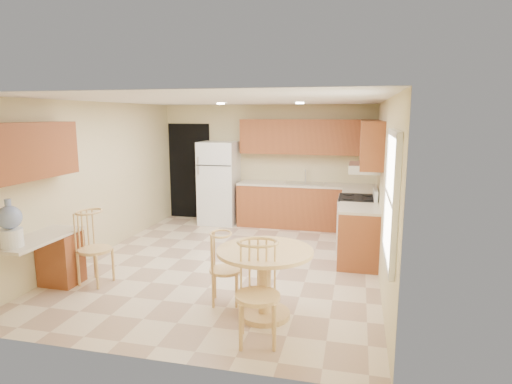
% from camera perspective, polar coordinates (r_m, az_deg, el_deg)
% --- Properties ---
extents(floor, '(5.50, 5.50, 0.00)m').
position_cam_1_polar(floor, '(6.81, -3.53, -9.42)').
color(floor, beige).
rests_on(floor, ground).
extents(ceiling, '(4.50, 5.50, 0.02)m').
position_cam_1_polar(ceiling, '(6.41, -3.78, 12.11)').
color(ceiling, white).
rests_on(ceiling, wall_back).
extents(wall_back, '(4.50, 0.02, 2.50)m').
position_cam_1_polar(wall_back, '(9.13, 1.41, 3.71)').
color(wall_back, beige).
rests_on(wall_back, floor).
extents(wall_front, '(4.50, 0.02, 2.50)m').
position_cam_1_polar(wall_front, '(4.01, -15.29, -5.17)').
color(wall_front, beige).
rests_on(wall_front, floor).
extents(wall_left, '(0.02, 5.50, 2.50)m').
position_cam_1_polar(wall_left, '(7.47, -20.41, 1.60)').
color(wall_left, beige).
rests_on(wall_left, floor).
extents(wall_right, '(0.02, 5.50, 2.50)m').
position_cam_1_polar(wall_right, '(6.22, 16.57, 0.21)').
color(wall_right, beige).
rests_on(wall_right, floor).
extents(doorway, '(0.90, 0.02, 2.10)m').
position_cam_1_polar(doorway, '(9.66, -8.83, 2.76)').
color(doorway, black).
rests_on(doorway, floor).
extents(base_cab_back, '(2.75, 0.60, 0.87)m').
position_cam_1_polar(base_cab_back, '(8.83, 6.54, -1.94)').
color(base_cab_back, '#9C5027').
rests_on(base_cab_back, floor).
extents(counter_back, '(2.75, 0.63, 0.04)m').
position_cam_1_polar(counter_back, '(8.75, 6.60, 0.98)').
color(counter_back, beige).
rests_on(counter_back, base_cab_back).
extents(base_cab_right_a, '(0.60, 0.59, 0.87)m').
position_cam_1_polar(base_cab_right_a, '(8.19, 13.52, -3.12)').
color(base_cab_right_a, '#9C5027').
rests_on(base_cab_right_a, floor).
extents(counter_right_a, '(0.63, 0.59, 0.04)m').
position_cam_1_polar(counter_right_a, '(8.10, 13.66, 0.01)').
color(counter_right_a, beige).
rests_on(counter_right_a, base_cab_right_a).
extents(base_cab_right_b, '(0.60, 0.80, 0.87)m').
position_cam_1_polar(base_cab_right_b, '(6.79, 13.50, -5.90)').
color(base_cab_right_b, '#9C5027').
rests_on(base_cab_right_b, floor).
extents(counter_right_b, '(0.63, 0.80, 0.04)m').
position_cam_1_polar(counter_right_b, '(6.67, 13.66, -2.15)').
color(counter_right_b, beige).
rests_on(counter_right_b, base_cab_right_b).
extents(upper_cab_back, '(2.75, 0.33, 0.70)m').
position_cam_1_polar(upper_cab_back, '(8.78, 6.84, 7.31)').
color(upper_cab_back, '#9C5027').
rests_on(upper_cab_back, wall_back).
extents(upper_cab_right, '(0.33, 2.42, 0.70)m').
position_cam_1_polar(upper_cab_right, '(7.35, 15.04, 6.48)').
color(upper_cab_right, '#9C5027').
rests_on(upper_cab_right, wall_right).
extents(upper_cab_left, '(0.33, 1.40, 0.70)m').
position_cam_1_polar(upper_cab_left, '(6.04, -27.88, 4.89)').
color(upper_cab_left, '#9C5027').
rests_on(upper_cab_left, wall_left).
extents(sink, '(0.78, 0.44, 0.01)m').
position_cam_1_polar(sink, '(8.75, 6.44, 1.13)').
color(sink, silver).
rests_on(sink, counter_back).
extents(range_hood, '(0.50, 0.76, 0.14)m').
position_cam_1_polar(range_hood, '(7.36, 14.22, 3.15)').
color(range_hood, silver).
rests_on(range_hood, upper_cab_right).
extents(desk_pedestal, '(0.48, 0.42, 0.72)m').
position_cam_1_polar(desk_pedestal, '(6.48, -24.56, -8.05)').
color(desk_pedestal, '#9C5027').
rests_on(desk_pedestal, floor).
extents(desk_top, '(0.50, 1.20, 0.04)m').
position_cam_1_polar(desk_top, '(6.09, -27.03, -5.55)').
color(desk_top, beige).
rests_on(desk_top, desk_pedestal).
extents(window, '(0.06, 1.12, 1.30)m').
position_cam_1_polar(window, '(4.36, 17.67, -0.67)').
color(window, white).
rests_on(window, wall_right).
extents(can_light_a, '(0.14, 0.14, 0.02)m').
position_cam_1_polar(can_light_a, '(7.71, -4.72, 11.67)').
color(can_light_a, white).
rests_on(can_light_a, ceiling).
extents(can_light_b, '(0.14, 0.14, 0.02)m').
position_cam_1_polar(can_light_b, '(7.39, 5.87, 11.71)').
color(can_light_b, white).
rests_on(can_light_b, ceiling).
extents(refrigerator, '(0.77, 0.75, 1.74)m').
position_cam_1_polar(refrigerator, '(9.10, -4.93, 1.24)').
color(refrigerator, white).
rests_on(refrigerator, floor).
extents(stove, '(0.65, 0.76, 1.09)m').
position_cam_1_polar(stove, '(7.53, 13.33, -4.02)').
color(stove, white).
rests_on(stove, floor).
extents(dining_table, '(1.09, 1.09, 0.81)m').
position_cam_1_polar(dining_table, '(4.92, 1.18, -10.75)').
color(dining_table, '#E2B671').
rests_on(dining_table, floor).
extents(chair_table_a, '(0.39, 0.51, 0.88)m').
position_cam_1_polar(chair_table_a, '(5.20, -4.43, -9.46)').
color(chair_table_a, '#E2B671').
rests_on(chair_table_a, floor).
extents(chair_table_b, '(0.46, 0.48, 1.04)m').
position_cam_1_polar(chair_table_b, '(4.27, -0.08, -12.56)').
color(chair_table_b, '#E2B671').
rests_on(chair_table_b, floor).
extents(chair_desk, '(0.44, 0.58, 1.01)m').
position_cam_1_polar(chair_desk, '(6.16, -21.28, -6.26)').
color(chair_desk, '#E2B671').
rests_on(chair_desk, floor).
extents(water_crock, '(0.28, 0.28, 0.57)m').
position_cam_1_polar(water_crock, '(5.72, -29.96, -3.89)').
color(water_crock, white).
rests_on(water_crock, desk_top).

